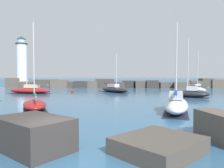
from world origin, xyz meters
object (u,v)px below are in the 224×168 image
at_px(sailboat_moored_5, 35,104).
at_px(mooring_buoy_orange_near, 72,91).
at_px(sailboat_moored_2, 30,90).
at_px(sailboat_moored_0, 176,104).
at_px(sailboat_moored_3, 114,89).
at_px(lighthouse, 22,65).
at_px(sailboat_moored_4, 196,89).
at_px(sailboat_moored_6, 191,93).

bearing_deg(sailboat_moored_5, mooring_buoy_orange_near, 94.46).
bearing_deg(sailboat_moored_5, sailboat_moored_2, 115.85).
relative_size(sailboat_moored_0, sailboat_moored_5, 0.97).
relative_size(sailboat_moored_0, sailboat_moored_3, 1.12).
bearing_deg(sailboat_moored_0, mooring_buoy_orange_near, 125.46).
bearing_deg(sailboat_moored_5, sailboat_moored_3, 73.40).
distance_m(lighthouse, sailboat_moored_5, 44.56).
xyz_separation_m(sailboat_moored_0, sailboat_moored_5, (-13.70, 0.33, -0.21)).
bearing_deg(sailboat_moored_0, sailboat_moored_3, 107.55).
distance_m(sailboat_moored_4, sailboat_moored_6, 11.82).
distance_m(sailboat_moored_0, sailboat_moored_4, 26.00).
bearing_deg(sailboat_moored_2, lighthouse, 119.67).
relative_size(lighthouse, mooring_buoy_orange_near, 18.98).
height_order(sailboat_moored_0, mooring_buoy_orange_near, sailboat_moored_0).
xyz_separation_m(sailboat_moored_2, sailboat_moored_6, (27.60, -5.26, 0.04)).
xyz_separation_m(sailboat_moored_3, mooring_buoy_orange_near, (-8.26, -0.90, -0.31)).
height_order(sailboat_moored_0, sailboat_moored_4, sailboat_moored_0).
distance_m(lighthouse, sailboat_moored_4, 46.59).
distance_m(sailboat_moored_0, sailboat_moored_5, 13.71).
height_order(sailboat_moored_2, sailboat_moored_3, sailboat_moored_2).
bearing_deg(sailboat_moored_3, sailboat_moored_4, 6.29).
distance_m(sailboat_moored_2, mooring_buoy_orange_near, 7.79).
bearing_deg(mooring_buoy_orange_near, sailboat_moored_6, -22.15).
xyz_separation_m(lighthouse, sailboat_moored_4, (43.71, -15.09, -5.68)).
height_order(sailboat_moored_0, sailboat_moored_2, sailboat_moored_2).
xyz_separation_m(sailboat_moored_0, sailboat_moored_2, (-22.51, 18.51, -0.10)).
bearing_deg(sailboat_moored_0, lighthouse, 131.15).
height_order(sailboat_moored_2, sailboat_moored_4, sailboat_moored_2).
distance_m(sailboat_moored_3, sailboat_moored_5, 23.10).
height_order(lighthouse, mooring_buoy_orange_near, lighthouse).
bearing_deg(lighthouse, sailboat_moored_3, -31.77).
xyz_separation_m(sailboat_moored_5, sailboat_moored_6, (18.79, 12.92, 0.15)).
relative_size(lighthouse, sailboat_moored_5, 1.66).
relative_size(sailboat_moored_3, sailboat_moored_5, 0.86).
height_order(sailboat_moored_4, sailboat_moored_6, sailboat_moored_6).
relative_size(sailboat_moored_2, mooring_buoy_orange_near, 11.19).
height_order(lighthouse, sailboat_moored_2, lighthouse).
bearing_deg(sailboat_moored_2, sailboat_moored_3, 14.42).
xyz_separation_m(sailboat_moored_0, sailboat_moored_3, (-7.10, 22.47, -0.11)).
distance_m(sailboat_moored_2, sailboat_moored_3, 15.91).
xyz_separation_m(sailboat_moored_3, sailboat_moored_4, (16.42, 1.81, 0.02)).
height_order(sailboat_moored_2, sailboat_moored_6, sailboat_moored_6).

